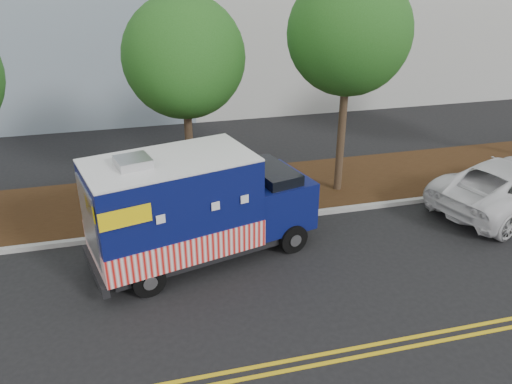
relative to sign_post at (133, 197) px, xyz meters
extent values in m
plane|color=black|center=(1.23, -1.61, -1.20)|extent=(120.00, 120.00, 0.00)
cube|color=#9E9E99|center=(1.23, -0.21, -1.12)|extent=(120.00, 0.18, 0.15)
cube|color=black|center=(1.23, 1.89, -1.12)|extent=(120.00, 4.00, 0.15)
cube|color=gold|center=(1.23, -6.06, -1.19)|extent=(120.00, 0.10, 0.01)
cylinder|color=#38281C|center=(1.92, 2.00, 0.69)|extent=(0.26, 0.26, 3.79)
sphere|color=#205718|center=(1.92, 2.00, 3.52)|extent=(3.72, 3.72, 3.72)
cylinder|color=#38281C|center=(6.88, 1.20, 1.00)|extent=(0.26, 0.26, 4.40)
sphere|color=#205718|center=(6.88, 1.20, 4.15)|extent=(3.80, 3.80, 3.80)
cube|color=#473828|center=(0.00, 0.00, 0.00)|extent=(0.06, 0.06, 2.40)
cube|color=black|center=(1.84, -1.64, -0.79)|extent=(5.78, 3.17, 0.27)
cube|color=#0B124F|center=(0.99, -1.86, 0.56)|extent=(4.55, 3.21, 2.35)
cube|color=red|center=(0.99, -1.86, -0.27)|extent=(4.60, 3.28, 0.73)
cube|color=white|center=(0.99, -1.86, 1.76)|extent=(4.55, 3.21, 0.06)
cube|color=#B7B7BA|center=(0.13, -2.08, 1.89)|extent=(0.95, 0.95, 0.22)
cube|color=#0B124F|center=(3.83, -1.13, 0.02)|extent=(2.23, 2.48, 1.37)
cube|color=black|center=(3.78, -1.14, 0.68)|extent=(1.43, 2.09, 0.64)
cube|color=black|center=(4.70, -0.90, -0.44)|extent=(0.57, 1.92, 0.29)
cube|color=black|center=(-1.05, -2.39, -0.76)|extent=(0.72, 2.18, 0.27)
cube|color=#B7B7BA|center=(-1.02, -2.38, 0.61)|extent=(0.48, 1.72, 1.86)
cube|color=#B7B7BA|center=(0.98, -0.66, 0.61)|extent=(1.72, 0.48, 1.08)
cube|color=yellow|center=(-0.14, -3.36, 1.10)|extent=(1.14, 0.31, 0.44)
cube|color=yellow|center=(-0.73, -1.10, 1.10)|extent=(1.14, 0.31, 0.44)
cylinder|color=black|center=(4.18, -2.07, -0.79)|extent=(0.87, 0.47, 0.82)
cylinder|color=black|center=(3.68, -0.13, -0.79)|extent=(0.87, 0.47, 0.82)
cylinder|color=black|center=(0.19, -3.10, -0.79)|extent=(0.87, 0.47, 0.82)
cylinder|color=black|center=(-0.31, -1.16, -0.79)|extent=(0.87, 0.47, 0.82)
imported|color=silver|center=(11.81, -1.24, -0.40)|extent=(6.30, 4.35, 1.60)
camera|label=1|loc=(0.27, -13.37, 6.28)|focal=35.00mm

